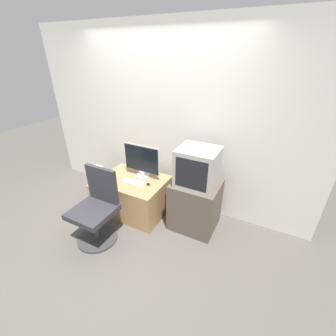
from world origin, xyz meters
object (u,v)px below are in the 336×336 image
(keyboard, at_px, (133,182))
(cardboard_box_lower, at_px, (98,191))
(crt_tv, at_px, (198,167))
(mouse, at_px, (148,184))
(office_chair, at_px, (97,210))
(main_monitor, at_px, (142,161))

(keyboard, xyz_separation_m, cardboard_box_lower, (-0.76, 0.04, -0.41))
(crt_tv, bearing_deg, mouse, -169.55)
(office_chair, bearing_deg, cardboard_box_lower, 133.87)
(mouse, bearing_deg, main_monitor, 139.76)
(main_monitor, xyz_separation_m, keyboard, (-0.03, -0.20, -0.24))
(main_monitor, relative_size, mouse, 11.30)
(mouse, height_order, cardboard_box_lower, mouse)
(mouse, height_order, office_chair, office_chair)
(office_chair, xyz_separation_m, cardboard_box_lower, (-0.62, 0.65, -0.28))
(office_chair, bearing_deg, crt_tv, 36.14)
(main_monitor, height_order, keyboard, main_monitor)
(keyboard, distance_m, office_chair, 0.64)
(keyboard, relative_size, crt_tv, 0.67)
(crt_tv, bearing_deg, office_chair, -143.86)
(keyboard, distance_m, cardboard_box_lower, 0.87)
(crt_tv, distance_m, office_chair, 1.38)
(main_monitor, distance_m, keyboard, 0.32)
(main_monitor, relative_size, cardboard_box_lower, 1.92)
(cardboard_box_lower, bearing_deg, mouse, -0.78)
(main_monitor, distance_m, mouse, 0.35)
(main_monitor, relative_size, crt_tv, 1.17)
(main_monitor, height_order, crt_tv, crt_tv)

